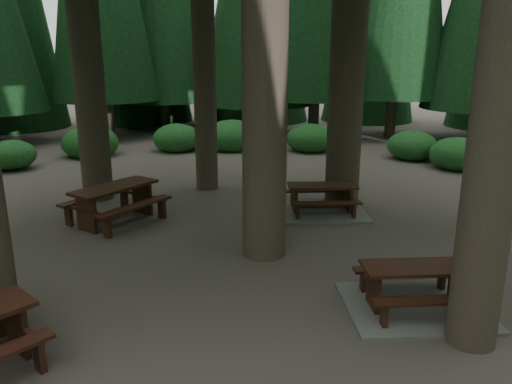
# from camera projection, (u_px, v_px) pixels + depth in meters

# --- Properties ---
(ground) EXTENTS (80.00, 80.00, 0.00)m
(ground) POSITION_uv_depth(u_px,v_px,m) (222.00, 255.00, 9.81)
(ground) COLOR #4F4740
(ground) RESTS_ON ground
(picnic_table_a) EXTENTS (2.42, 2.14, 0.72)m
(picnic_table_a) POSITION_uv_depth(u_px,v_px,m) (415.00, 295.00, 7.69)
(picnic_table_a) COLOR gray
(picnic_table_a) RESTS_ON ground
(picnic_table_b) EXTENTS (2.38, 2.55, 0.88)m
(picnic_table_b) POSITION_uv_depth(u_px,v_px,m) (115.00, 198.00, 11.60)
(picnic_table_b) COLOR #351410
(picnic_table_b) RESTS_ON ground
(picnic_table_c) EXTENTS (2.43, 2.14, 0.73)m
(picnic_table_c) POSITION_uv_depth(u_px,v_px,m) (322.00, 204.00, 12.35)
(picnic_table_c) COLOR gray
(picnic_table_c) RESTS_ON ground
(shrub_ring) EXTENTS (23.86, 24.64, 1.49)m
(shrub_ring) POSITION_uv_depth(u_px,v_px,m) (263.00, 225.00, 10.32)
(shrub_ring) COLOR #1B4F1D
(shrub_ring) RESTS_ON ground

